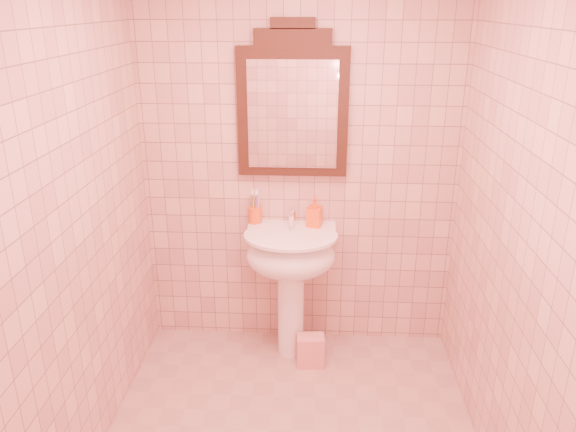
# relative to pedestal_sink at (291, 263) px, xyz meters

# --- Properties ---
(back_wall) EXTENTS (2.00, 0.02, 2.50)m
(back_wall) POSITION_rel_pedestal_sink_xyz_m (0.04, 0.23, 0.59)
(back_wall) COLOR beige
(back_wall) RESTS_ON floor
(pedestal_sink) EXTENTS (0.58, 0.58, 0.86)m
(pedestal_sink) POSITION_rel_pedestal_sink_xyz_m (0.00, 0.00, 0.00)
(pedestal_sink) COLOR white
(pedestal_sink) RESTS_ON floor
(faucet) EXTENTS (0.04, 0.16, 0.11)m
(faucet) POSITION_rel_pedestal_sink_xyz_m (0.00, 0.14, 0.26)
(faucet) COLOR white
(faucet) RESTS_ON pedestal_sink
(mirror) EXTENTS (0.67, 0.06, 0.94)m
(mirror) POSITION_rel_pedestal_sink_xyz_m (0.00, 0.20, 0.95)
(mirror) COLOR black
(mirror) RESTS_ON back_wall
(toothbrush_cup) EXTENTS (0.08, 0.08, 0.20)m
(toothbrush_cup) POSITION_rel_pedestal_sink_xyz_m (-0.24, 0.18, 0.26)
(toothbrush_cup) COLOR #E55413
(toothbrush_cup) RESTS_ON pedestal_sink
(soap_dispenser) EXTENTS (0.11, 0.11, 0.19)m
(soap_dispenser) POSITION_rel_pedestal_sink_xyz_m (0.14, 0.13, 0.30)
(soap_dispenser) COLOR #EA5613
(soap_dispenser) RESTS_ON pedestal_sink
(towel) EXTENTS (0.18, 0.13, 0.21)m
(towel) POSITION_rel_pedestal_sink_xyz_m (0.13, -0.13, -0.56)
(towel) COLOR #E49986
(towel) RESTS_ON floor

